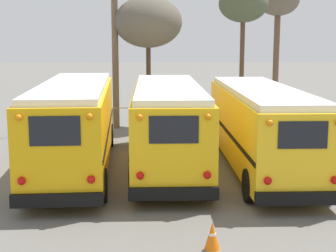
{
  "coord_description": "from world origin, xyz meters",
  "views": [
    {
      "loc": [
        -0.63,
        -19.36,
        4.78
      ],
      "look_at": [
        0.0,
        -0.93,
        1.58
      ],
      "focal_mm": 55.0,
      "sensor_mm": 36.0,
      "label": 1
    }
  ],
  "objects": [
    {
      "name": "bare_tree_0",
      "position": [
        -0.73,
        7.99,
        5.53
      ],
      "size": [
        3.55,
        3.55,
        6.89
      ],
      "color": "#473323",
      "rests_on": "ground"
    },
    {
      "name": "school_bus_0",
      "position": [
        -3.37,
        -0.99,
        1.73
      ],
      "size": [
        2.95,
        10.67,
        3.17
      ],
      "color": "#EAAA0F",
      "rests_on": "ground"
    },
    {
      "name": "ground_plane",
      "position": [
        0.0,
        0.0,
        0.0
      ],
      "size": [
        160.0,
        160.0,
        0.0
      ],
      "primitive_type": "plane",
      "color": "#66635E"
    },
    {
      "name": "utility_pole",
      "position": [
        -2.45,
        7.63,
        4.32
      ],
      "size": [
        1.8,
        0.34,
        8.41
      ],
      "color": "brown",
      "rests_on": "ground"
    },
    {
      "name": "fence_line",
      "position": [
        0.0,
        5.29,
        0.98
      ],
      "size": [
        14.79,
        0.06,
        1.42
      ],
      "color": "#939399",
      "rests_on": "ground"
    },
    {
      "name": "school_bus_1",
      "position": [
        -0.0,
        -0.78,
        1.68
      ],
      "size": [
        2.58,
        10.05,
        3.08
      ],
      "color": "yellow",
      "rests_on": "ground"
    },
    {
      "name": "bare_tree_2",
      "position": [
        7.94,
        15.61,
        7.01
      ],
      "size": [
        2.83,
        2.83,
        8.31
      ],
      "color": "brown",
      "rests_on": "ground"
    },
    {
      "name": "bare_tree_1",
      "position": [
        4.73,
        10.75,
        6.58
      ],
      "size": [
        2.83,
        2.83,
        7.73
      ],
      "color": "brown",
      "rests_on": "ground"
    },
    {
      "name": "traffic_cone",
      "position": [
        0.76,
        -8.3,
        0.32
      ],
      "size": [
        0.36,
        0.36,
        0.64
      ],
      "color": "orange",
      "rests_on": "ground"
    },
    {
      "name": "school_bus_2",
      "position": [
        3.37,
        -1.09,
        1.64
      ],
      "size": [
        2.52,
        10.49,
        3.0
      ],
      "color": "yellow",
      "rests_on": "ground"
    }
  ]
}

